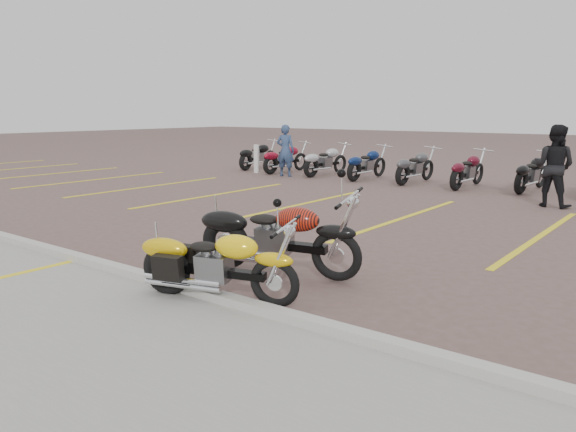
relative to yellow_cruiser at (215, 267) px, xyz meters
The scene contains 9 objects.
ground 2.09m from the yellow_cruiser, 105.98° to the left, with size 100.00×100.00×0.00m, color brown.
curb 0.67m from the yellow_cruiser, behind, with size 60.00×0.18×0.12m, color #ADAAA3.
parking_stripes 6.01m from the yellow_cruiser, 95.41° to the left, with size 38.00×5.50×0.01m, color yellow, non-canonical shape.
yellow_cruiser is the anchor object (origin of this frame).
flame_cruiser 1.29m from the yellow_cruiser, 95.76° to the left, with size 2.33×0.67×0.97m.
person_a 12.66m from the yellow_cruiser, 124.15° to the left, with size 0.63×0.42×1.74m, color navy.
person_b 9.56m from the yellow_cruiser, 80.89° to the left, with size 0.92×0.71×1.89m, color black.
bollard 13.74m from the yellow_cruiser, 128.76° to the left, with size 0.15×0.15×1.00m, color silver.
bg_bike_row 11.63m from the yellow_cruiser, 83.74° to the left, with size 22.17×2.02×1.10m.
Camera 1 is at (5.08, -6.44, 2.20)m, focal length 35.00 mm.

